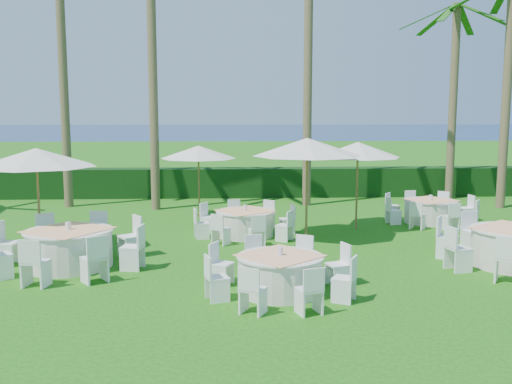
{
  "coord_description": "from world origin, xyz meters",
  "views": [
    {
      "loc": [
        -1.33,
        -11.67,
        3.47
      ],
      "look_at": [
        -0.63,
        3.98,
        1.3
      ],
      "focal_mm": 40.0,
      "sensor_mm": 36.0,
      "label": 1
    }
  ],
  "objects_px": {
    "banquet_table_e": "(245,223)",
    "umbrella_a": "(36,157)",
    "umbrella_c": "(198,152)",
    "umbrella_b": "(307,147)",
    "banquet_table_a": "(69,247)",
    "banquet_table_b": "(280,273)",
    "umbrella_d": "(358,150)",
    "banquet_table_f": "(430,211)"
  },
  "relations": [
    {
      "from": "umbrella_c",
      "to": "umbrella_d",
      "type": "distance_m",
      "value": 5.23
    },
    {
      "from": "banquet_table_a",
      "to": "umbrella_c",
      "type": "relative_size",
      "value": 1.4
    },
    {
      "from": "umbrella_b",
      "to": "umbrella_a",
      "type": "bearing_deg",
      "value": -170.37
    },
    {
      "from": "banquet_table_e",
      "to": "umbrella_d",
      "type": "relative_size",
      "value": 1.11
    },
    {
      "from": "umbrella_a",
      "to": "umbrella_b",
      "type": "height_order",
      "value": "umbrella_b"
    },
    {
      "from": "banquet_table_e",
      "to": "umbrella_b",
      "type": "bearing_deg",
      "value": -19.21
    },
    {
      "from": "banquet_table_e",
      "to": "banquet_table_f",
      "type": "distance_m",
      "value": 6.21
    },
    {
      "from": "banquet_table_a",
      "to": "umbrella_d",
      "type": "relative_size",
      "value": 1.32
    },
    {
      "from": "banquet_table_b",
      "to": "umbrella_a",
      "type": "distance_m",
      "value": 6.98
    },
    {
      "from": "banquet_table_b",
      "to": "umbrella_b",
      "type": "relative_size",
      "value": 0.98
    },
    {
      "from": "umbrella_d",
      "to": "umbrella_a",
      "type": "bearing_deg",
      "value": -163.34
    },
    {
      "from": "banquet_table_a",
      "to": "banquet_table_f",
      "type": "xyz_separation_m",
      "value": [
        10.04,
        4.87,
        -0.07
      ]
    },
    {
      "from": "banquet_table_f",
      "to": "umbrella_d",
      "type": "relative_size",
      "value": 1.11
    },
    {
      "from": "banquet_table_e",
      "to": "umbrella_a",
      "type": "bearing_deg",
      "value": -161.38
    },
    {
      "from": "banquet_table_a",
      "to": "banquet_table_b",
      "type": "relative_size",
      "value": 1.19
    },
    {
      "from": "umbrella_b",
      "to": "umbrella_d",
      "type": "relative_size",
      "value": 1.13
    },
    {
      "from": "banquet_table_a",
      "to": "banquet_table_b",
      "type": "xyz_separation_m",
      "value": [
        4.62,
        -2.08,
        -0.06
      ]
    },
    {
      "from": "banquet_table_a",
      "to": "umbrella_c",
      "type": "distance_m",
      "value": 6.73
    },
    {
      "from": "umbrella_b",
      "to": "umbrella_d",
      "type": "distance_m",
      "value": 2.2
    },
    {
      "from": "banquet_table_a",
      "to": "umbrella_b",
      "type": "height_order",
      "value": "umbrella_b"
    },
    {
      "from": "banquet_table_b",
      "to": "banquet_table_f",
      "type": "bearing_deg",
      "value": 52.08
    },
    {
      "from": "banquet_table_b",
      "to": "banquet_table_e",
      "type": "height_order",
      "value": "banquet_table_b"
    },
    {
      "from": "banquet_table_e",
      "to": "umbrella_d",
      "type": "bearing_deg",
      "value": 13.57
    },
    {
      "from": "banquet_table_a",
      "to": "umbrella_d",
      "type": "distance_m",
      "value": 8.64
    },
    {
      "from": "banquet_table_a",
      "to": "banquet_table_e",
      "type": "xyz_separation_m",
      "value": [
        4.07,
        3.13,
        -0.07
      ]
    },
    {
      "from": "umbrella_c",
      "to": "banquet_table_a",
      "type": "bearing_deg",
      "value": -113.75
    },
    {
      "from": "umbrella_c",
      "to": "umbrella_b",
      "type": "bearing_deg",
      "value": -47.42
    },
    {
      "from": "banquet_table_e",
      "to": "banquet_table_f",
      "type": "bearing_deg",
      "value": 16.32
    },
    {
      "from": "banquet_table_a",
      "to": "banquet_table_f",
      "type": "distance_m",
      "value": 11.16
    },
    {
      "from": "banquet_table_a",
      "to": "umbrella_c",
      "type": "xyz_separation_m",
      "value": [
        2.62,
        5.95,
        1.75
      ]
    },
    {
      "from": "banquet_table_e",
      "to": "umbrella_c",
      "type": "xyz_separation_m",
      "value": [
        -1.46,
        2.82,
        1.82
      ]
    },
    {
      "from": "umbrella_a",
      "to": "umbrella_d",
      "type": "xyz_separation_m",
      "value": [
        8.54,
        2.56,
        0.0
      ]
    },
    {
      "from": "banquet_table_b",
      "to": "umbrella_b",
      "type": "xyz_separation_m",
      "value": [
        1.13,
        4.63,
        2.17
      ]
    },
    {
      "from": "banquet_table_a",
      "to": "umbrella_a",
      "type": "distance_m",
      "value": 2.62
    },
    {
      "from": "umbrella_b",
      "to": "umbrella_c",
      "type": "distance_m",
      "value": 4.64
    },
    {
      "from": "banquet_table_f",
      "to": "umbrella_a",
      "type": "bearing_deg",
      "value": -162.6
    },
    {
      "from": "banquet_table_a",
      "to": "umbrella_b",
      "type": "distance_m",
      "value": 6.63
    },
    {
      "from": "umbrella_a",
      "to": "umbrella_b",
      "type": "bearing_deg",
      "value": 9.63
    },
    {
      "from": "banquet_table_b",
      "to": "banquet_table_e",
      "type": "xyz_separation_m",
      "value": [
        -0.54,
        5.21,
        -0.01
      ]
    },
    {
      "from": "umbrella_b",
      "to": "umbrella_d",
      "type": "xyz_separation_m",
      "value": [
        1.7,
        1.39,
        -0.16
      ]
    },
    {
      "from": "banquet_table_a",
      "to": "banquet_table_b",
      "type": "distance_m",
      "value": 5.07
    },
    {
      "from": "banquet_table_e",
      "to": "umbrella_d",
      "type": "height_order",
      "value": "umbrella_d"
    }
  ]
}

